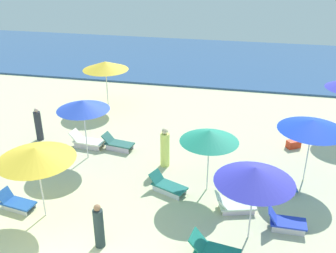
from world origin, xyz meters
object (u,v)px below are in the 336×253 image
lounge_chair_3_1 (213,251)px  beachgoer_1 (165,148)px  lounge_chair_3_0 (285,222)px  lounge_chair_1_1 (234,204)px  umbrella_6 (105,66)px  beachgoer_2 (99,227)px  lounge_chair_1_0 (167,185)px  lounge_chair_4_0 (277,185)px  umbrella_1 (209,136)px  umbrella_5 (83,105)px  umbrella_4 (313,125)px  cooler_box_0 (293,144)px  lounge_chair_5_1 (118,143)px  umbrella_3 (255,175)px  beachgoer_0 (38,125)px  lounge_chair_0_0 (16,202)px  umbrella_0 (36,154)px  lounge_chair_5_0 (87,141)px

lounge_chair_3_1 → beachgoer_1: (-2.50, 4.82, 0.52)m
lounge_chair_3_0 → lounge_chair_1_1: bearing=69.2°
umbrella_6 → beachgoer_2: 11.35m
lounge_chair_1_0 → lounge_chair_4_0: 4.02m
umbrella_1 → umbrella_5: umbrella_5 is taller
lounge_chair_3_0 → beachgoer_2: bearing=110.0°
umbrella_4 → cooler_box_0: bearing=93.9°
lounge_chair_5_1 → lounge_chair_1_0: bearing=-124.2°
umbrella_3 → umbrella_6: bearing=130.6°
lounge_chair_5_1 → umbrella_6: 5.55m
lounge_chair_4_0 → umbrella_5: umbrella_5 is taller
umbrella_1 → cooler_box_0: umbrella_1 is taller
lounge_chair_3_1 → lounge_chair_4_0: (1.92, 3.87, -0.02)m
beachgoer_0 → lounge_chair_3_0: bearing=94.0°
umbrella_1 → lounge_chair_3_1: umbrella_1 is taller
lounge_chair_3_0 → umbrella_6: bearing=46.7°
umbrella_4 → cooler_box_0: (-0.18, 2.66, -2.16)m
lounge_chair_0_0 → umbrella_4: size_ratio=0.52×
lounge_chair_1_1 → umbrella_0: bearing=88.7°
lounge_chair_1_0 → umbrella_6: size_ratio=0.59×
lounge_chair_4_0 → lounge_chair_5_1: 7.04m
umbrella_6 → beachgoer_2: bearing=-71.1°
lounge_chair_3_1 → cooler_box_0: (2.79, 7.53, -0.09)m
lounge_chair_1_1 → lounge_chair_4_0: bearing=-61.3°
lounge_chair_5_0 → beachgoer_0: 2.46m
cooler_box_0 → lounge_chair_3_0: bearing=52.3°
umbrella_1 → lounge_chair_5_0: size_ratio=1.53×
lounge_chair_0_0 → lounge_chair_1_1: bearing=-69.6°
umbrella_0 → umbrella_4: umbrella_0 is taller
lounge_chair_0_0 → lounge_chair_1_0: (4.87, 2.08, 0.02)m
umbrella_1 → lounge_chair_1_0: bearing=-162.7°
lounge_chair_3_0 → cooler_box_0: (0.70, 5.76, -0.09)m
lounge_chair_5_0 → beachgoer_0: beachgoer_0 is taller
umbrella_3 → umbrella_4: 4.25m
beachgoer_1 → lounge_chair_1_0: bearing=-120.0°
lounge_chair_0_0 → umbrella_6: 9.71m
lounge_chair_3_0 → umbrella_1: bearing=58.0°
umbrella_3 → lounge_chair_5_0: bearing=147.7°
lounge_chair_4_0 → umbrella_6: 11.28m
lounge_chair_1_0 → umbrella_5: (-3.84, 1.73, 2.17)m
lounge_chair_4_0 → lounge_chair_1_0: bearing=92.8°
umbrella_1 → umbrella_4: bearing=21.4°
lounge_chair_4_0 → lounge_chair_5_1: (-6.78, 1.89, 0.01)m
lounge_chair_3_0 → beachgoer_1: beachgoer_1 is taller
umbrella_1 → lounge_chair_3_0: size_ratio=1.97×
umbrella_1 → lounge_chair_5_1: size_ratio=1.66×
umbrella_4 → lounge_chair_4_0: bearing=-136.5°
lounge_chair_5_1 → beachgoer_2: size_ratio=0.97×
beachgoer_1 → cooler_box_0: size_ratio=2.86×
lounge_chair_4_0 → beachgoer_2: size_ratio=0.92×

